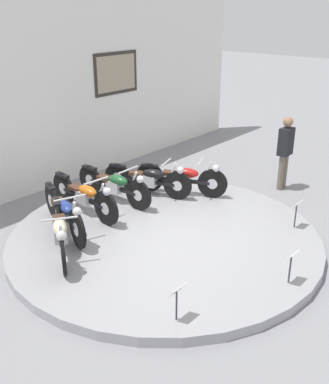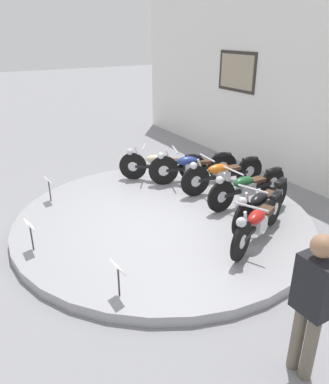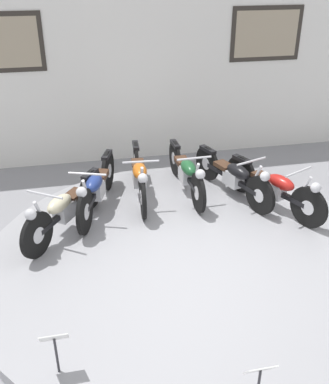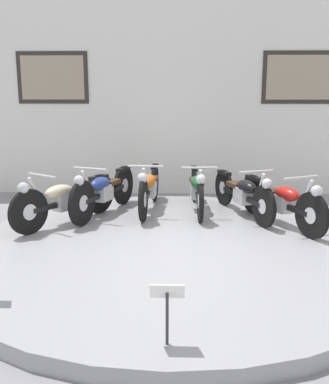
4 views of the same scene
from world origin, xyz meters
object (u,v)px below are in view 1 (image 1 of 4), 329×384
Objects in this scene: info_placard_front_left at (177,295)px; info_placard_front_right at (296,208)px; motorcycle_cream at (60,231)px; info_placard_front_centre at (291,260)px; motorcycle_orange at (85,195)px; motorcycle_black at (149,178)px; motorcycle_blue at (64,211)px; visitor_standing at (285,149)px; motorcycle_green at (115,184)px; motorcycle_red at (183,178)px.

info_placard_front_left is 3.37m from info_placard_front_right.
motorcycle_cream reaches higher than info_placard_front_left.
info_placard_front_left is 1.83m from info_placard_front_centre.
info_placard_front_left is at bearing -92.68° from motorcycle_cream.
motorcycle_black is (1.48, -0.29, -0.02)m from motorcycle_orange.
motorcycle_blue is 1.16× the size of visitor_standing.
motorcycle_blue reaches higher than motorcycle_black.
motorcycle_black reaches higher than info_placard_front_centre.
motorcycle_orange is 1.07× the size of motorcycle_black.
motorcycle_blue is 3.86m from info_placard_front_centre.
info_placard_front_centre is (1.57, -3.19, -0.01)m from motorcycle_cream.
motorcycle_green is (0.77, -0.00, -0.01)m from motorcycle_orange.
info_placard_front_centre is 1.83m from info_placard_front_right.
motorcycle_cream is 0.87× the size of motorcycle_blue.
motorcycle_black is at bearing 132.71° from motorcycle_red.
info_placard_front_left is at bearing -101.30° from motorcycle_blue.
motorcycle_red is (1.18, -0.80, 0.00)m from motorcycle_green.
visitor_standing is at bearing -35.53° from motorcycle_black.
motorcycle_black is at bearing 10.86° from motorcycle_cream.
motorcycle_black is 1.13× the size of visitor_standing.
motorcycle_black is at bearing 144.47° from visitor_standing.
info_placard_front_right is (1.68, 0.71, 0.00)m from info_placard_front_centre.
motorcycle_cream is 1.43m from motorcycle_orange.
motorcycle_blue is at bearing -157.86° from motorcycle_orange.
motorcycle_blue is 2.18m from motorcycle_black.
info_placard_front_centre is (-0.39, -3.98, -0.01)m from motorcycle_green.
info_placard_front_right is (2.07, -3.27, -0.02)m from motorcycle_orange.
motorcycle_orange is 4.49m from visitor_standing.
info_placard_front_centre is 0.31× the size of visitor_standing.
info_placard_front_right is (0.60, -2.98, -0.00)m from motorcycle_black.
info_placard_front_centre is (1.09, -3.70, -0.03)m from motorcycle_blue.
visitor_standing is (4.67, -1.78, 0.38)m from motorcycle_blue.
motorcycle_cream is 2.71m from motorcycle_black.
motorcycle_cream is at bearing -169.14° from motorcycle_black.
motorcycle_orange reaches higher than info_placard_front_centre.
visitor_standing is at bearing 32.48° from info_placard_front_right.
motorcycle_orange is 1.02× the size of motorcycle_green.
motorcycle_red is 2.41m from visitor_standing.
motorcycle_orange is (0.70, 0.28, -0.00)m from motorcycle_blue.
motorcycle_green is 1.06× the size of motorcycle_black.
info_placard_front_right is at bearing 0.00° from info_placard_front_left.
visitor_standing is (5.26, 1.21, 0.40)m from info_placard_front_left.
visitor_standing reaches higher than motorcycle_cream.
info_placard_front_left is (-2.77, -2.98, -0.00)m from motorcycle_black.
motorcycle_black is at bearing -11.06° from motorcycle_orange.
motorcycle_blue is at bearing 46.84° from motorcycle_cream.
visitor_standing is at bearing 28.19° from info_placard_front_centre.
motorcycle_cream is at bearing 142.75° from info_placard_front_right.
motorcycle_blue is at bearing 78.70° from info_placard_front_left.
motorcycle_black is (0.70, -0.29, -0.01)m from motorcycle_green.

